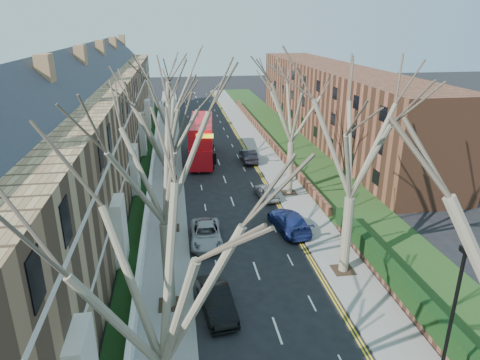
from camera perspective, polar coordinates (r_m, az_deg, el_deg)
name	(u,v)px	position (r m, az deg, el deg)	size (l,w,h in m)	color
pavement_left	(168,150)	(56.57, -9.57, 3.97)	(3.00, 102.00, 0.12)	slate
pavement_right	(258,146)	(57.59, 2.47, 4.53)	(3.00, 102.00, 0.12)	slate
terrace_left	(92,124)	(48.26, -19.17, 7.03)	(9.70, 78.00, 13.60)	brown
flats_right	(332,102)	(63.40, 12.20, 10.12)	(13.97, 54.00, 10.00)	brown
wall_hedge_right	(422,311)	(25.90, 23.10, -15.77)	(0.70, 24.00, 1.80)	brown
front_wall_left	(153,166)	(48.82, -11.59, 1.89)	(0.30, 78.00, 1.00)	white
grass_verge_right	(291,144)	(58.59, 6.81, 4.76)	(6.00, 102.00, 0.06)	#203B15
lamp_post	(449,333)	(19.01, 26.06, -17.86)	(0.18, 0.50, 8.11)	black
tree_left_near	(155,263)	(13.24, -11.32, -10.78)	(9.80, 9.80, 13.73)	#6E644E
tree_left_mid	(160,150)	(22.24, -10.58, 3.97)	(10.50, 10.50, 14.71)	#6E644E
tree_left_far	(163,116)	(32.03, -10.17, 8.38)	(10.15, 10.15, 14.22)	#6E644E
tree_left_dist	(165,88)	(43.80, -9.97, 11.95)	(10.50, 10.50, 14.71)	#6E644E
tree_right_mid	(356,132)	(26.36, 15.24, 6.15)	(10.50, 10.50, 14.71)	#6E644E
tree_right_far	(293,99)	(39.36, 7.07, 10.72)	(10.15, 10.15, 14.22)	#6E644E
double_decker_bus	(202,141)	(51.64, -5.14, 5.26)	(3.66, 11.69, 4.79)	red
car_left_mid	(216,300)	(25.40, -3.18, -15.71)	(1.60, 4.59, 1.51)	black
car_left_far	(206,234)	(32.55, -4.54, -7.19)	(2.29, 4.98, 1.38)	#A09FA4
car_right_near	(289,221)	(34.49, 6.56, -5.45)	(2.18, 5.35, 1.55)	navy
car_right_mid	(266,191)	(40.47, 3.52, -1.53)	(1.58, 3.93, 1.34)	gray
car_right_far	(248,156)	(51.01, 1.14, 3.26)	(1.59, 4.56, 1.50)	black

